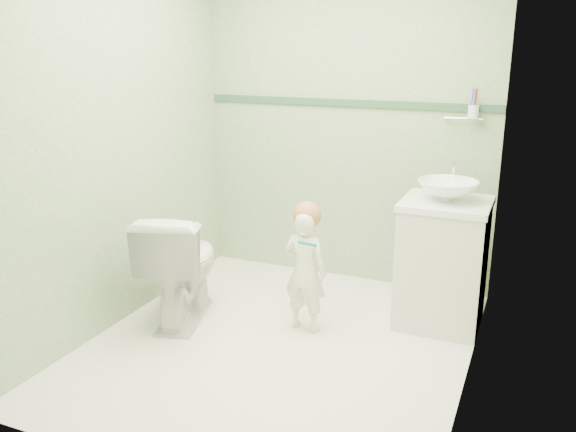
% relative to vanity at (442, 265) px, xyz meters
% --- Properties ---
extents(ground, '(2.50, 2.50, 0.00)m').
position_rel_vanity_xyz_m(ground, '(-0.84, -0.70, -0.40)').
color(ground, white).
rests_on(ground, ground).
extents(room_shell, '(2.50, 2.54, 2.40)m').
position_rel_vanity_xyz_m(room_shell, '(-0.84, -0.70, 0.80)').
color(room_shell, '#85A676').
rests_on(room_shell, ground).
extents(trim_stripe, '(2.20, 0.02, 0.05)m').
position_rel_vanity_xyz_m(trim_stripe, '(-0.84, 0.54, 0.95)').
color(trim_stripe, '#30523B').
rests_on(trim_stripe, room_shell).
extents(vanity, '(0.52, 0.50, 0.80)m').
position_rel_vanity_xyz_m(vanity, '(0.00, 0.00, 0.00)').
color(vanity, silver).
rests_on(vanity, ground).
extents(counter, '(0.54, 0.52, 0.04)m').
position_rel_vanity_xyz_m(counter, '(0.00, 0.00, 0.41)').
color(counter, white).
rests_on(counter, vanity).
extents(basin, '(0.37, 0.37, 0.13)m').
position_rel_vanity_xyz_m(basin, '(0.00, 0.00, 0.49)').
color(basin, white).
rests_on(basin, counter).
extents(faucet, '(0.03, 0.13, 0.18)m').
position_rel_vanity_xyz_m(faucet, '(0.00, 0.19, 0.57)').
color(faucet, silver).
rests_on(faucet, counter).
extents(cup_holder, '(0.26, 0.07, 0.21)m').
position_rel_vanity_xyz_m(cup_holder, '(0.05, 0.48, 0.93)').
color(cup_holder, silver).
rests_on(cup_holder, room_shell).
extents(toilet, '(0.60, 0.82, 0.75)m').
position_rel_vanity_xyz_m(toilet, '(-1.58, -0.60, -0.02)').
color(toilet, white).
rests_on(toilet, ground).
extents(toddler, '(0.30, 0.22, 0.79)m').
position_rel_vanity_xyz_m(toddler, '(-0.77, -0.43, -0.01)').
color(toddler, white).
rests_on(toddler, ground).
extents(hair_cap, '(0.17, 0.17, 0.17)m').
position_rel_vanity_xyz_m(hair_cap, '(-0.77, -0.40, 0.35)').
color(hair_cap, '#AF6E42').
rests_on(hair_cap, toddler).
extents(teal_toothbrush, '(0.11, 0.13, 0.08)m').
position_rel_vanity_xyz_m(teal_toothbrush, '(-0.71, -0.56, 0.23)').
color(teal_toothbrush, '#137D76').
rests_on(teal_toothbrush, toddler).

